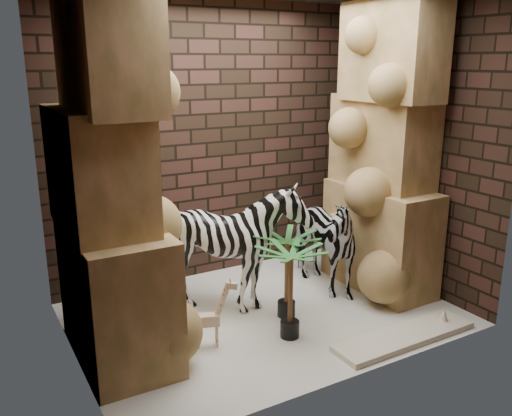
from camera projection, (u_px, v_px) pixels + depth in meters
floor at (265, 314)px, 5.18m from camera, size 3.50×3.50×0.00m
wall_back at (207, 143)px, 5.82m from camera, size 3.50×0.00×3.50m
wall_front at (357, 189)px, 3.73m from camera, size 3.50×0.00×3.50m
wall_left at (61, 183)px, 3.94m from camera, size 0.00×3.00×3.00m
wall_right at (409, 146)px, 5.62m from camera, size 0.00×3.00×3.00m
rock_pillar_left at (109, 178)px, 4.11m from camera, size 0.68×1.30×3.00m
rock_pillar_right at (385, 149)px, 5.46m from camera, size 0.58×1.25×3.00m
zebra_right at (319, 232)px, 5.61m from camera, size 0.63×1.10×1.27m
zebra_left at (235, 252)px, 5.16m from camera, size 1.10×1.34×1.18m
giraffe_toy at (207, 313)px, 4.52m from camera, size 0.34×0.21×0.62m
palm_front at (287, 275)px, 5.04m from camera, size 0.36×0.36×0.84m
palm_back at (290, 292)px, 4.65m from camera, size 0.36×0.36×0.85m
surfboard at (405, 336)px, 4.72m from camera, size 1.40×0.35×0.05m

